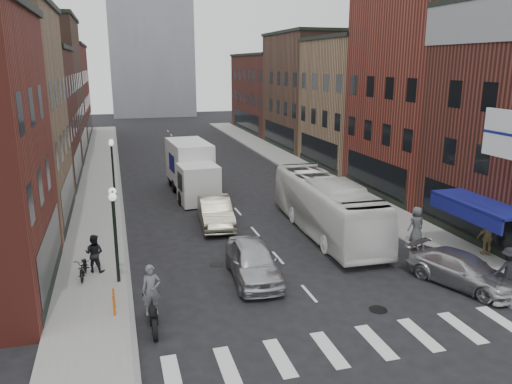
# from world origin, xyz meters

# --- Properties ---
(ground) EXTENTS (160.00, 160.00, 0.00)m
(ground) POSITION_xyz_m (0.00, 0.00, 0.00)
(ground) COLOR black
(ground) RESTS_ON ground
(sidewalk_left) EXTENTS (3.00, 74.00, 0.15)m
(sidewalk_left) POSITION_xyz_m (-8.50, 22.00, 0.07)
(sidewalk_left) COLOR gray
(sidewalk_left) RESTS_ON ground
(sidewalk_right) EXTENTS (3.00, 74.00, 0.15)m
(sidewalk_right) POSITION_xyz_m (8.50, 22.00, 0.07)
(sidewalk_right) COLOR gray
(sidewalk_right) RESTS_ON ground
(curb_left) EXTENTS (0.20, 74.00, 0.16)m
(curb_left) POSITION_xyz_m (-7.00, 22.00, 0.00)
(curb_left) COLOR gray
(curb_left) RESTS_ON ground
(curb_right) EXTENTS (0.20, 74.00, 0.16)m
(curb_right) POSITION_xyz_m (7.00, 22.00, 0.00)
(curb_right) COLOR gray
(curb_right) RESTS_ON ground
(crosswalk_stripes) EXTENTS (12.00, 2.20, 0.01)m
(crosswalk_stripes) POSITION_xyz_m (0.00, -3.00, 0.00)
(crosswalk_stripes) COLOR silver
(crosswalk_stripes) RESTS_ON ground
(bldg_left_mid_b) EXTENTS (10.30, 10.20, 10.30)m
(bldg_left_mid_b) POSITION_xyz_m (-14.99, 24.00, 5.15)
(bldg_left_mid_b) COLOR #4C241B
(bldg_left_mid_b) RESTS_ON ground
(bldg_left_far_a) EXTENTS (10.30, 12.20, 13.30)m
(bldg_left_far_a) POSITION_xyz_m (-14.99, 35.00, 6.65)
(bldg_left_far_a) COLOR #4A3125
(bldg_left_far_a) RESTS_ON ground
(bldg_left_far_b) EXTENTS (10.30, 16.20, 11.30)m
(bldg_left_far_b) POSITION_xyz_m (-14.99, 49.00, 5.65)
(bldg_left_far_b) COLOR maroon
(bldg_left_far_b) RESTS_ON ground
(bldg_right_mid_a) EXTENTS (10.30, 10.20, 14.30)m
(bldg_right_mid_a) POSITION_xyz_m (15.00, 14.00, 7.15)
(bldg_right_mid_a) COLOR maroon
(bldg_right_mid_a) RESTS_ON ground
(bldg_right_mid_b) EXTENTS (10.30, 10.20, 11.30)m
(bldg_right_mid_b) POSITION_xyz_m (14.99, 24.00, 5.65)
(bldg_right_mid_b) COLOR #86664A
(bldg_right_mid_b) RESTS_ON ground
(bldg_right_far_a) EXTENTS (10.30, 12.20, 12.30)m
(bldg_right_far_a) POSITION_xyz_m (14.99, 35.00, 6.15)
(bldg_right_far_a) COLOR #4A3125
(bldg_right_far_a) RESTS_ON ground
(bldg_right_far_b) EXTENTS (10.30, 16.20, 10.30)m
(bldg_right_far_b) POSITION_xyz_m (14.99, 49.00, 5.15)
(bldg_right_far_b) COLOR #4C241B
(bldg_right_far_b) RESTS_ON ground
(awning_blue) EXTENTS (1.80, 5.00, 0.78)m
(awning_blue) POSITION_xyz_m (8.93, 2.50, 2.63)
(awning_blue) COLOR navy
(awning_blue) RESTS_ON ground
(billboard_sign) EXTENTS (1.52, 3.00, 3.70)m
(billboard_sign) POSITION_xyz_m (8.59, 0.50, 6.13)
(billboard_sign) COLOR black
(billboard_sign) RESTS_ON ground
(streetlamp_near) EXTENTS (0.32, 1.22, 4.11)m
(streetlamp_near) POSITION_xyz_m (-7.40, 4.00, 2.91)
(streetlamp_near) COLOR black
(streetlamp_near) RESTS_ON ground
(streetlamp_far) EXTENTS (0.32, 1.22, 4.11)m
(streetlamp_far) POSITION_xyz_m (-7.40, 18.00, 2.91)
(streetlamp_far) COLOR black
(streetlamp_far) RESTS_ON ground
(bike_rack) EXTENTS (0.08, 0.68, 0.80)m
(bike_rack) POSITION_xyz_m (-7.60, 1.30, 0.55)
(bike_rack) COLOR #D8590C
(bike_rack) RESTS_ON sidewalk_left
(box_truck) EXTENTS (2.86, 8.43, 3.61)m
(box_truck) POSITION_xyz_m (-2.06, 18.12, 1.78)
(box_truck) COLOR white
(box_truck) RESTS_ON ground
(motorcycle_rider) EXTENTS (0.66, 2.36, 2.40)m
(motorcycle_rider) POSITION_xyz_m (-6.30, -0.06, 1.12)
(motorcycle_rider) COLOR black
(motorcycle_rider) RESTS_ON ground
(transit_bus) EXTENTS (2.94, 11.10, 3.07)m
(transit_bus) POSITION_xyz_m (3.66, 7.74, 1.54)
(transit_bus) COLOR white
(transit_bus) RESTS_ON ground
(sedan_left_near) EXTENTS (2.23, 4.91, 1.63)m
(sedan_left_near) POSITION_xyz_m (-1.80, 3.00, 0.82)
(sedan_left_near) COLOR silver
(sedan_left_near) RESTS_ON ground
(sedan_left_far) EXTENTS (2.13, 5.08, 1.63)m
(sedan_left_far) POSITION_xyz_m (-1.91, 10.64, 0.82)
(sedan_left_far) COLOR #AEAA8D
(sedan_left_far) RESTS_ON ground
(curb_car) EXTENTS (3.51, 5.08, 1.37)m
(curb_car) POSITION_xyz_m (6.44, 0.00, 0.68)
(curb_car) COLOR #B2B3B7
(curb_car) RESTS_ON ground
(parked_bicycle) EXTENTS (0.73, 1.81, 0.93)m
(parked_bicycle) POSITION_xyz_m (-8.81, 4.85, 0.61)
(parked_bicycle) COLOR black
(parked_bicycle) RESTS_ON sidewalk_left
(ped_left_solo) EXTENTS (0.95, 0.76, 1.70)m
(ped_left_solo) POSITION_xyz_m (-8.36, 5.36, 1.00)
(ped_left_solo) COLOR black
(ped_left_solo) RESTS_ON sidewalk_left
(ped_right_a) EXTENTS (1.35, 0.92, 1.91)m
(ped_right_a) POSITION_xyz_m (7.52, -1.35, 1.10)
(ped_right_a) COLOR black
(ped_right_a) RESTS_ON sidewalk_right
(ped_right_b) EXTENTS (1.12, 0.73, 1.77)m
(ped_right_b) POSITION_xyz_m (9.60, 2.28, 1.03)
(ped_right_b) COLOR olive
(ped_right_b) RESTS_ON sidewalk_right
(ped_right_c) EXTENTS (0.96, 0.69, 1.84)m
(ped_right_c) POSITION_xyz_m (7.40, 4.83, 1.07)
(ped_right_c) COLOR #4F5256
(ped_right_c) RESTS_ON sidewalk_right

